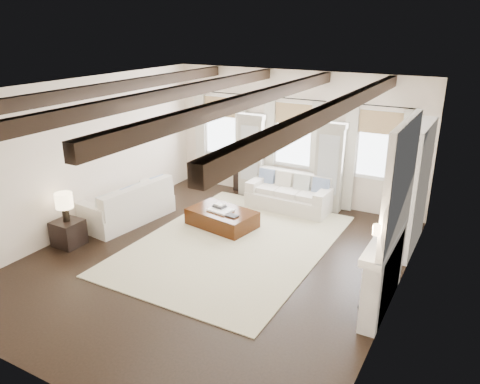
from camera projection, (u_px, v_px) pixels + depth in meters
The scene contains 16 objects.
ground at pixel (214, 260), 8.89m from camera, with size 7.50×7.50×0.00m, color black.
room_shell at pixel (272, 158), 8.63m from camera, with size 6.54×7.54×3.22m.
area_rug at pixel (233, 243), 9.52m from camera, with size 3.55×5.00×0.02m, color beige.
sofa_back at pixel (290, 195), 11.23m from camera, with size 2.00×0.94×0.85m.
sofa_left at pixel (130, 206), 10.48m from camera, with size 1.18×2.18×0.90m.
ottoman at pixel (222, 218), 10.27m from camera, with size 1.43×0.90×0.38m, color black.
tray at pixel (221, 210), 10.18m from camera, with size 0.50×0.38×0.04m, color white.
book_lower at pixel (219, 206), 10.28m from camera, with size 0.26×0.20×0.04m, color #262628.
book_upper at pixel (220, 204), 10.28m from camera, with size 0.22×0.17×0.03m, color beige.
book_loose at pixel (232, 216), 9.88m from camera, with size 0.24×0.18×0.03m, color #262628.
side_table_front at pixel (68, 233), 9.39m from camera, with size 0.52×0.52×0.52m, color black.
lamp_front at pixel (64, 202), 9.16m from camera, with size 0.34×0.34×0.59m.
side_table_back at pixel (242, 180), 12.50m from camera, with size 0.35×0.35×0.53m, color black.
lamp_back at pixel (242, 157), 12.28m from camera, with size 0.32×0.32×0.55m.
candlestick_near at pixel (364, 290), 7.29m from camera, with size 0.16×0.16×0.77m.
candlestick_far at pixel (373, 277), 7.72m from camera, with size 0.14×0.14×0.71m.
Camera 1 is at (4.27, -6.67, 4.27)m, focal length 35.00 mm.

